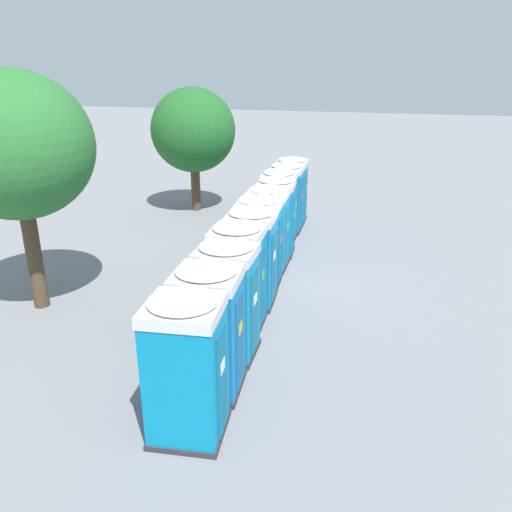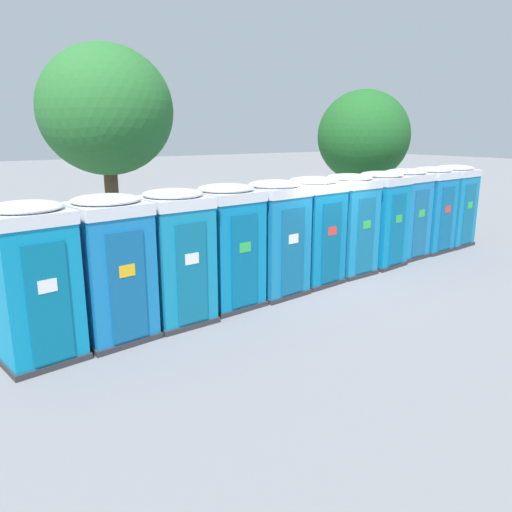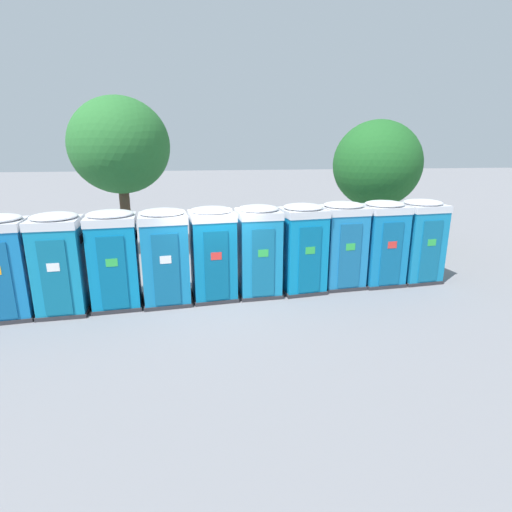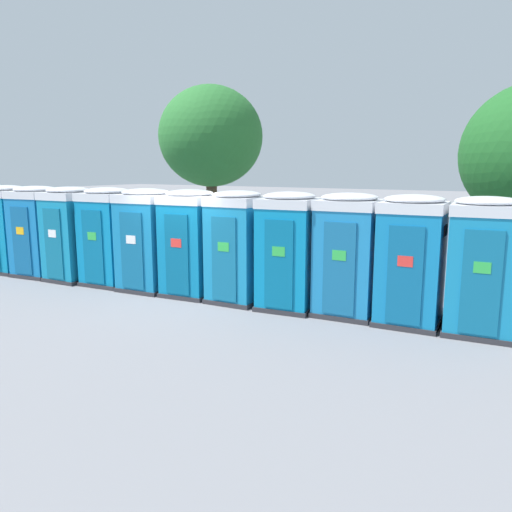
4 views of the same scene
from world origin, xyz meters
The scene contains 14 objects.
ground_plane centered at (0.00, 0.00, 0.00)m, with size 120.00×120.00×0.00m, color slate.
portapotty_0 centered at (-6.35, -0.52, 1.28)m, with size 1.33×1.34×2.54m.
portapotty_1 centered at (-5.08, -0.40, 1.28)m, with size 1.35×1.33×2.54m.
portapotty_2 centered at (-3.81, -0.31, 1.28)m, with size 1.24×1.26×2.54m.
portapotty_3 centered at (-2.55, -0.12, 1.28)m, with size 1.32×1.30×2.54m.
portapotty_4 centered at (-1.27, -0.06, 1.28)m, with size 1.34×1.31×2.54m.
portapotty_5 centered at (-0.01, 0.09, 1.28)m, with size 1.30×1.31×2.54m.
portapotty_6 centered at (1.26, 0.19, 1.28)m, with size 1.23×1.26×2.54m.
portapotty_7 centered at (2.53, 0.27, 1.28)m, with size 1.33×1.33×2.54m.
portapotty_8 centered at (3.79, 0.49, 1.28)m, with size 1.33×1.29×2.54m.
portapotty_9 centered at (5.07, 0.53, 1.28)m, with size 1.30×1.28×2.54m.
portapotty_10 centered at (6.34, 0.62, 1.28)m, with size 1.33×1.31×2.54m.
street_tree_0 centered at (6.81, 4.92, 3.36)m, with size 3.47×3.47×5.09m.
street_tree_1 centered at (-3.03, 5.09, 4.07)m, with size 3.57×3.57×5.81m.
Camera 2 is at (-7.84, -8.55, 3.55)m, focal length 35.00 mm.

